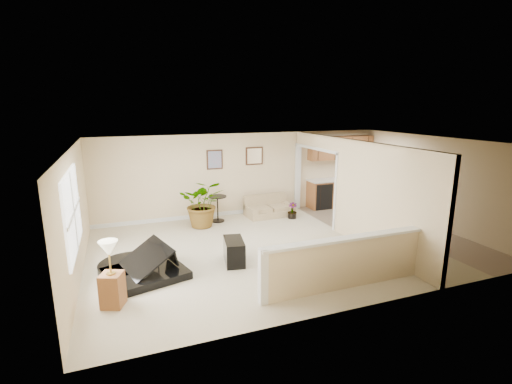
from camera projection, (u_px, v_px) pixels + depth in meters
name	position (u px, v px, depth m)	size (l,w,h in m)	color
floor	(285.00, 246.00, 8.97)	(9.00, 9.00, 0.00)	beige
back_wall	(245.00, 174.00, 11.42)	(9.00, 0.04, 2.50)	beige
front_wall	(366.00, 237.00, 5.95)	(9.00, 0.04, 2.50)	beige
left_wall	(75.00, 215.00, 7.14)	(0.04, 6.00, 2.50)	beige
right_wall	(434.00, 182.00, 10.23)	(0.04, 6.00, 2.50)	beige
ceiling	(287.00, 142.00, 8.40)	(9.00, 6.00, 0.04)	white
kitchen_vinyl	(391.00, 230.00, 10.05)	(2.70, 6.00, 0.01)	#978C66
interior_partition	(345.00, 189.00, 9.54)	(0.18, 5.99, 2.50)	beige
pony_half_wall	(343.00, 262.00, 6.78)	(3.42, 0.22, 1.00)	beige
left_window	(72.00, 212.00, 6.65)	(0.05, 2.15, 1.45)	white
wall_art_left	(215.00, 160.00, 10.95)	(0.48, 0.04, 0.58)	#3D2416
wall_mirror	(254.00, 156.00, 11.37)	(0.55, 0.04, 0.55)	#3D2416
kitchen_cabinets	(338.00, 180.00, 12.36)	(2.36, 0.65, 2.33)	#9A5E32
piano	(141.00, 248.00, 7.32)	(1.95, 1.96, 1.37)	black
piano_bench	(234.00, 251.00, 7.96)	(0.39, 0.77, 0.51)	black
loveseat	(269.00, 206.00, 11.39)	(1.44, 0.86, 0.81)	tan
accent_table	(218.00, 205.00, 10.75)	(0.53, 0.53, 0.76)	black
palm_plant	(203.00, 204.00, 10.26)	(1.49, 1.39, 1.35)	black
small_plant	(292.00, 212.00, 11.11)	(0.35, 0.35, 0.48)	black
lamp_stand	(111.00, 279.00, 6.18)	(0.45, 0.45, 1.17)	#9A5E32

